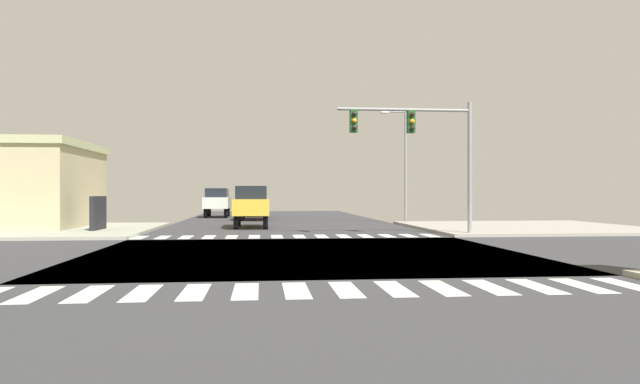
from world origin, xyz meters
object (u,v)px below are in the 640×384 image
(pickup_farside_1, at_px, (254,202))
(suv_inner_4, at_px, (255,200))
(suv_nearside_1, at_px, (217,200))
(sedan_leading_2, at_px, (255,202))
(suv_trailing_3, at_px, (251,203))
(traffic_signal_mast, at_px, (418,137))
(street_lamp, at_px, (402,155))

(pickup_farside_1, height_order, suv_inner_4, pickup_farside_1)
(suv_nearside_1, bearing_deg, sedan_leading_2, -112.59)
(suv_trailing_3, bearing_deg, pickup_farside_1, -90.00)
(traffic_signal_mast, relative_size, pickup_farside_1, 1.22)
(traffic_signal_mast, height_order, suv_trailing_3, traffic_signal_mast)
(traffic_signal_mast, xyz_separation_m, suv_nearside_1, (-10.62, 22.10, -3.12))
(street_lamp, bearing_deg, suv_trailing_3, -157.32)
(traffic_signal_mast, relative_size, sedan_leading_2, 1.44)
(suv_nearside_1, distance_m, suv_inner_4, 3.37)
(pickup_farside_1, distance_m, suv_inner_4, 6.70)
(suv_nearside_1, bearing_deg, traffic_signal_mast, 115.67)
(suv_nearside_1, relative_size, pickup_farside_1, 0.90)
(traffic_signal_mast, xyz_separation_m, sedan_leading_2, (-7.62, 29.31, -3.40))
(traffic_signal_mast, bearing_deg, suv_nearside_1, 115.67)
(traffic_signal_mast, height_order, street_lamp, street_lamp)
(suv_nearside_1, height_order, suv_trailing_3, same)
(traffic_signal_mast, xyz_separation_m, suv_trailing_3, (-7.62, 7.27, -3.12))
(traffic_signal_mast, bearing_deg, pickup_farside_1, 114.23)
(street_lamp, distance_m, suv_inner_4, 15.94)
(suv_inner_4, bearing_deg, sedan_leading_2, -90.00)
(suv_inner_4, bearing_deg, street_lamp, 127.91)
(sedan_leading_2, xyz_separation_m, suv_inner_4, (0.00, -5.68, 0.28))
(suv_inner_4, bearing_deg, suv_nearside_1, 27.09)
(sedan_leading_2, relative_size, suv_inner_4, 0.93)
(traffic_signal_mast, distance_m, street_lamp, 11.46)
(traffic_signal_mast, distance_m, suv_trailing_3, 10.98)
(street_lamp, distance_m, suv_trailing_3, 10.85)
(street_lamp, height_order, suv_nearside_1, street_lamp)
(traffic_signal_mast, height_order, sedan_leading_2, traffic_signal_mast)
(street_lamp, height_order, sedan_leading_2, street_lamp)
(street_lamp, relative_size, suv_nearside_1, 1.59)
(traffic_signal_mast, xyz_separation_m, suv_inner_4, (-7.62, 23.63, -3.12))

